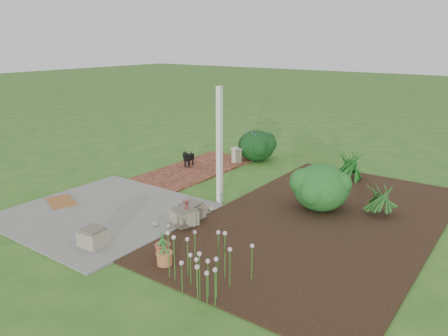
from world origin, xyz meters
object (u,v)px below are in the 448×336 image
Objects in this scene: black_dog at (188,157)px; evergreen_shrub at (321,186)px; cream_ceramic_urn at (237,155)px; stone_trough_near at (94,238)px.

black_dog is 0.45× the size of evergreen_shrub.
black_dog reaches higher than cream_ceramic_urn.
stone_trough_near is at bearing -81.42° from black_dog.
evergreen_shrub is at bearing 58.07° from stone_trough_near.
cream_ceramic_urn is (0.79, 1.18, -0.07)m from black_dog.
black_dog is at bearing -123.95° from cream_ceramic_urn.
black_dog is 1.31× the size of cream_ceramic_urn.
evergreen_shrub is (2.40, 3.85, 0.34)m from stone_trough_near.
cream_ceramic_urn reaches higher than stone_trough_near.
evergreen_shrub reaches higher than stone_trough_near.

